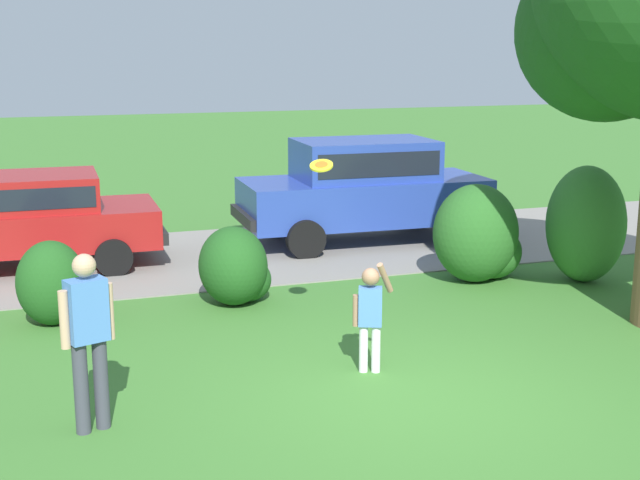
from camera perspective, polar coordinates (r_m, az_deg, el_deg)
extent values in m
plane|color=#3D752D|center=(9.39, 6.18, -10.12)|extent=(80.00, 80.00, 0.00)
cube|color=gray|center=(15.54, -4.43, -0.87)|extent=(28.00, 4.40, 0.02)
ellipsoid|color=#1E511C|center=(12.41, 18.25, 12.89)|extent=(2.42, 2.42, 2.42)
ellipsoid|color=#1E511C|center=(12.02, -17.09, -2.69)|extent=(0.90, 0.86, 1.13)
ellipsoid|color=#1E511C|center=(12.00, -15.14, -4.24)|extent=(0.52, 0.52, 0.47)
ellipsoid|color=#1E511C|center=(12.45, -5.68, -1.68)|extent=(0.97, 1.13, 1.12)
ellipsoid|color=#1E511C|center=(12.64, -4.78, -2.59)|extent=(0.71, 0.71, 0.64)
ellipsoid|color=#286023|center=(13.76, 10.10, 0.44)|extent=(1.34, 1.24, 1.53)
ellipsoid|color=#286023|center=(14.07, 11.07, -0.73)|extent=(0.96, 0.96, 0.86)
ellipsoid|color=#33702B|center=(14.13, 16.91, 1.00)|extent=(1.15, 1.33, 1.82)
cube|color=maroon|center=(15.16, -18.55, 0.76)|extent=(4.24, 1.93, 0.64)
cube|color=maroon|center=(15.05, -17.51, 3.07)|extent=(1.71, 1.66, 0.56)
cube|color=black|center=(15.05, -17.51, 3.07)|extent=(1.58, 1.67, 0.34)
cylinder|color=black|center=(14.35, -13.28, -1.12)|extent=(0.60, 0.23, 0.60)
cylinder|color=black|center=(16.18, -13.81, 0.39)|extent=(0.60, 0.23, 0.60)
cube|color=black|center=(15.29, -10.48, 0.69)|extent=(0.16, 1.75, 0.20)
cube|color=#28429E|center=(16.30, 2.87, 2.62)|extent=(4.56, 1.98, 0.80)
cube|color=#28429E|center=(16.19, 2.90, 5.27)|extent=(2.53, 1.70, 0.72)
cube|color=black|center=(16.19, 2.90, 5.27)|extent=(2.33, 1.71, 0.43)
cylinder|color=black|center=(15.09, -0.93, 0.05)|extent=(0.69, 0.24, 0.68)
cylinder|color=black|center=(16.87, -2.69, 1.37)|extent=(0.69, 0.24, 0.68)
cylinder|color=black|center=(16.07, 8.68, 0.67)|extent=(0.69, 0.24, 0.68)
cylinder|color=black|center=(17.75, 6.07, 1.87)|extent=(0.69, 0.24, 0.68)
cube|color=black|center=(15.72, -5.02, 1.48)|extent=(0.18, 1.75, 0.20)
cube|color=black|center=(17.24, 10.05, 2.31)|extent=(0.18, 1.75, 0.20)
cylinder|color=white|center=(9.94, 2.85, -7.06)|extent=(0.10, 0.10, 0.55)
cylinder|color=white|center=(9.94, 3.66, -7.08)|extent=(0.10, 0.10, 0.55)
cube|color=#4C7FCC|center=(9.78, 3.29, -4.34)|extent=(0.30, 0.25, 0.44)
sphere|color=#A37556|center=(9.69, 3.32, -2.41)|extent=(0.20, 0.20, 0.20)
cylinder|color=#A37556|center=(9.74, 4.26, -2.47)|extent=(0.26, 0.20, 0.39)
cylinder|color=#A37556|center=(9.80, 2.35, -4.60)|extent=(0.07, 0.07, 0.36)
cylinder|color=yellow|center=(10.44, 0.09, 4.87)|extent=(0.30, 0.27, 0.17)
cylinder|color=orange|center=(10.44, 0.09, 4.89)|extent=(0.17, 0.15, 0.11)
cylinder|color=#3F3F4C|center=(8.66, -15.28, -9.30)|extent=(0.14, 0.14, 0.90)
cylinder|color=#3F3F4C|center=(8.73, -14.06, -9.05)|extent=(0.14, 0.14, 0.90)
cube|color=#4C7FCC|center=(8.45, -14.95, -4.44)|extent=(0.41, 0.32, 0.60)
sphere|color=tan|center=(8.34, -15.11, -1.61)|extent=(0.22, 0.22, 0.22)
cylinder|color=tan|center=(8.39, -16.32, -5.01)|extent=(0.09, 0.09, 0.55)
cylinder|color=tan|center=(8.55, -13.57, -4.52)|extent=(0.09, 0.09, 0.55)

